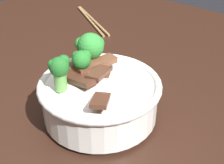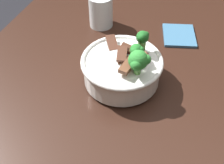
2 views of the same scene
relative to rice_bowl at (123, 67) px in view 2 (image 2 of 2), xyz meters
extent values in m
cube|color=black|center=(-0.01, 0.12, -0.07)|extent=(1.26, 1.09, 0.05)
cube|color=black|center=(-0.56, -0.35, -0.45)|extent=(0.07, 0.07, 0.70)
cylinder|color=white|center=(0.00, 0.00, -0.05)|extent=(0.09, 0.09, 0.01)
cylinder|color=white|center=(0.00, 0.00, -0.01)|extent=(0.19, 0.19, 0.06)
torus|color=white|center=(0.00, 0.00, 0.02)|extent=(0.20, 0.20, 0.01)
ellipsoid|color=white|center=(0.00, 0.00, 0.00)|extent=(0.17, 0.17, 0.06)
cube|color=#4C2B1E|center=(0.00, 0.00, 0.04)|extent=(0.05, 0.03, 0.01)
cube|color=#4C2B1E|center=(-0.04, -0.04, 0.03)|extent=(0.06, 0.05, 0.02)
cube|color=brown|center=(0.00, 0.02, 0.03)|extent=(0.05, 0.07, 0.02)
cube|color=#4C2B1E|center=(-0.03, 0.02, 0.03)|extent=(0.03, 0.07, 0.02)
cube|color=brown|center=(0.02, 0.02, 0.04)|extent=(0.08, 0.04, 0.01)
cylinder|color=#7AB256|center=(-0.01, 0.03, 0.03)|extent=(0.02, 0.02, 0.02)
sphere|color=#237028|center=(-0.01, 0.03, 0.06)|extent=(0.03, 0.03, 0.03)
sphere|color=#237028|center=(0.00, 0.03, 0.06)|extent=(0.02, 0.02, 0.02)
sphere|color=#237028|center=(-0.01, 0.04, 0.06)|extent=(0.02, 0.02, 0.02)
cylinder|color=#5B9947|center=(-0.05, 0.03, 0.04)|extent=(0.02, 0.02, 0.03)
sphere|color=#1E6023|center=(-0.05, 0.03, 0.06)|extent=(0.03, 0.03, 0.03)
sphere|color=#1E6023|center=(-0.04, 0.03, 0.07)|extent=(0.02, 0.02, 0.02)
sphere|color=#1E6023|center=(-0.06, 0.04, 0.07)|extent=(0.01, 0.01, 0.01)
cylinder|color=#5B9947|center=(0.03, 0.04, 0.03)|extent=(0.02, 0.02, 0.02)
sphere|color=#2D8433|center=(0.03, 0.04, 0.06)|extent=(0.05, 0.05, 0.05)
sphere|color=#2D8433|center=(0.05, 0.04, 0.06)|extent=(0.03, 0.03, 0.03)
sphere|color=#2D8433|center=(0.03, 0.06, 0.06)|extent=(0.02, 0.02, 0.02)
cylinder|color=white|center=(-0.22, -0.14, -0.05)|extent=(0.07, 0.07, 0.00)
cylinder|color=white|center=(-0.22, -0.14, 0.00)|extent=(0.07, 0.07, 0.10)
cylinder|color=silver|center=(-0.22, -0.14, -0.01)|extent=(0.06, 0.06, 0.07)
cube|color=#386689|center=(-0.24, 0.11, -0.05)|extent=(0.13, 0.12, 0.01)
camera|label=1|loc=(-0.32, -0.29, 0.30)|focal=50.59mm
camera|label=2|loc=(0.50, 0.15, 0.48)|focal=45.99mm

